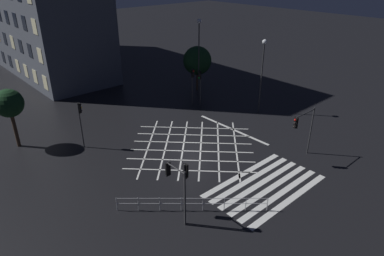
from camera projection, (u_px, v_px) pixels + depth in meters
ground_plane at (192, 147)px, 32.05m from camera, size 200.00×200.00×0.00m
road_markings at (232, 166)px, 29.06m from camera, size 13.88×17.90×0.01m
traffic_light_sw_main at (185, 182)px, 21.24m from camera, size 0.39×0.36×4.56m
traffic_light_nw_main at (80, 116)px, 30.70m from camera, size 0.39×0.36×4.42m
traffic_light_ne_cross at (193, 80)px, 40.06m from camera, size 0.36×0.39×4.48m
traffic_light_sw_cross at (175, 181)px, 21.83m from camera, size 0.36×1.96×4.12m
traffic_light_ne_main at (200, 81)px, 39.77m from camera, size 0.39×0.36×4.39m
traffic_light_se_main at (303, 125)px, 28.69m from camera, size 3.02×0.36×4.45m
street_lamp_east at (199, 44)px, 41.48m from camera, size 0.52×0.52×9.65m
street_lamp_west at (263, 61)px, 37.07m from camera, size 0.53×0.53×8.29m
street_tree_near at (197, 61)px, 44.83m from camera, size 3.74×3.74×5.89m
street_tree_far at (9, 104)px, 30.35m from camera, size 2.57×2.57×5.60m
pedestrian_railing at (192, 202)px, 23.52m from camera, size 7.79×7.01×1.05m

